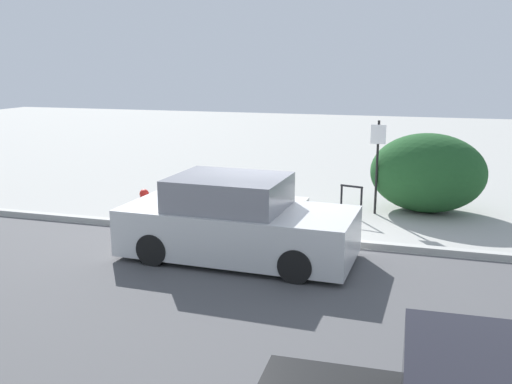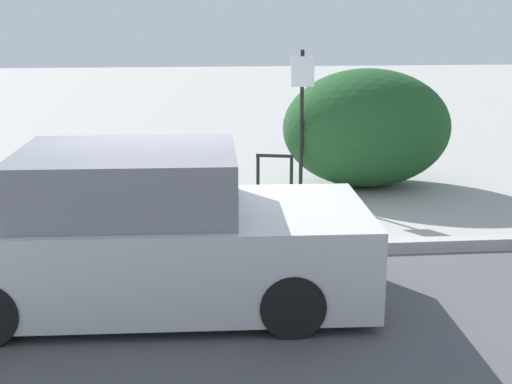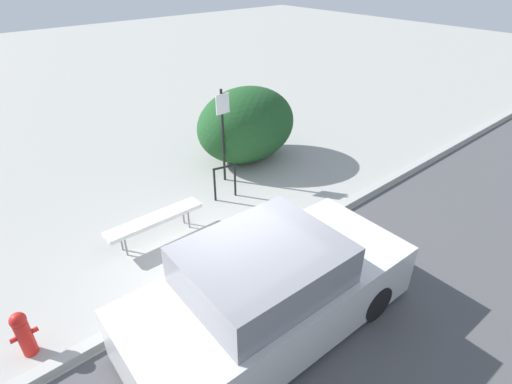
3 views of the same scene
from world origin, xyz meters
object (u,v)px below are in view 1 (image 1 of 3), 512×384
at_px(bench, 268,198).
at_px(sign_post, 377,158).
at_px(fire_hydrant, 145,204).
at_px(bike_rack, 351,199).
at_px(parked_car_near, 236,222).

distance_m(bench, sign_post, 2.83).
xyz_separation_m(sign_post, fire_hydrant, (-5.12, -2.25, -0.98)).
relative_size(bike_rack, parked_car_near, 0.19).
relative_size(bench, parked_car_near, 0.44).
bearing_deg(fire_hydrant, bench, 24.42).
relative_size(bench, fire_hydrant, 2.56).
bearing_deg(parked_car_near, bench, 96.28).
xyz_separation_m(bike_rack, sign_post, (0.50, 0.69, 0.88)).
height_order(bench, fire_hydrant, fire_hydrant).
bearing_deg(bike_rack, parked_car_near, -116.80).
bearing_deg(bench, parked_car_near, -85.75).
distance_m(bench, parked_car_near, 3.08).
distance_m(bike_rack, sign_post, 1.23).
bearing_deg(sign_post, bike_rack, -126.10).
xyz_separation_m(fire_hydrant, parked_car_near, (2.90, -1.85, 0.29)).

